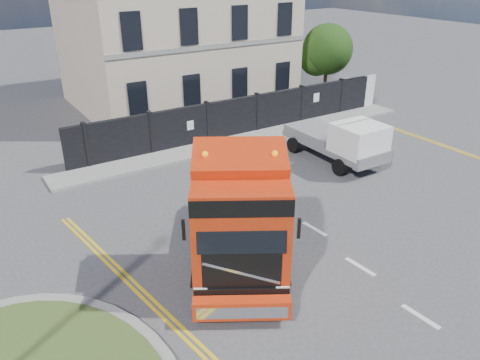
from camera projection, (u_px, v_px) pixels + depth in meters
ground at (236, 250)px, 14.87m from camera, size 120.00×120.00×0.00m
hoarding_fence at (250, 115)px, 24.49m from camera, size 18.80×0.25×2.00m
georgian_building at (173, 8)px, 27.90m from camera, size 12.30×10.30×12.80m
tree at (325, 52)px, 29.80m from camera, size 3.20×3.20×4.80m
pavement_far at (250, 139)px, 23.94m from camera, size 20.00×1.60×0.12m
truck at (240, 221)px, 13.03m from camera, size 5.44×6.83×3.91m
flatbed_pickup at (348, 142)px, 20.51m from camera, size 2.23×5.00×2.08m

